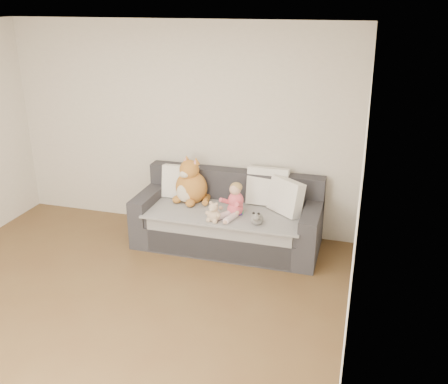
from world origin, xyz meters
name	(u,v)px	position (x,y,z in m)	size (l,w,h in m)	color
room_shell	(96,183)	(0.00, 0.42, 1.30)	(5.00, 5.00, 5.00)	brown
sofa	(228,220)	(0.76, 2.06, 0.31)	(2.20, 0.94, 0.85)	#2A292E
cushion_left	(180,182)	(0.08, 2.24, 0.68)	(0.45, 0.21, 0.42)	silver
cushion_right_back	(268,186)	(1.18, 2.32, 0.70)	(0.50, 0.23, 0.47)	silver
cushion_right_front	(286,197)	(1.44, 2.11, 0.68)	(0.47, 0.43, 0.42)	silver
toddler	(234,202)	(0.88, 1.87, 0.64)	(0.29, 0.41, 0.40)	#DB4D5D
plush_cat	(191,185)	(0.26, 2.13, 0.69)	(0.46, 0.42, 0.60)	#A96025
teddy_bear	(213,213)	(0.70, 1.65, 0.57)	(0.19, 0.15, 0.24)	#CAAC8C
plush_cow	(257,219)	(1.19, 1.70, 0.54)	(0.14, 0.22, 0.17)	white
sippy_cup	(240,210)	(0.94, 1.91, 0.53)	(0.10, 0.08, 0.11)	#4F389B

